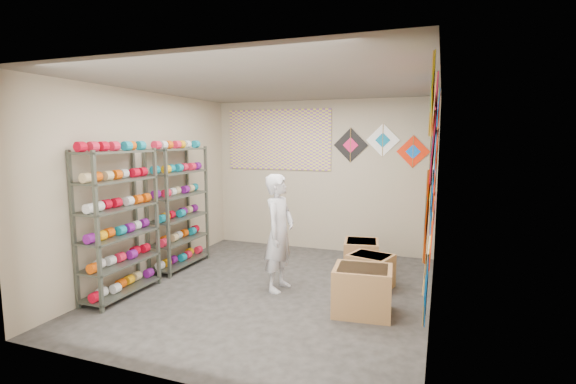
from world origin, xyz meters
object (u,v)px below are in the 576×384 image
at_px(shelf_rack_back, 179,208).
at_px(carton_a, 362,290).
at_px(shopkeeper, 279,233).
at_px(carton_b, 370,271).
at_px(carton_c, 361,256).
at_px(shelf_rack_front, 119,224).

distance_m(shelf_rack_back, carton_a, 3.21).
xyz_separation_m(shopkeeper, carton_b, (1.14, 0.51, -0.56)).
height_order(shopkeeper, carton_c, shopkeeper).
relative_size(shelf_rack_back, carton_a, 2.88).
bearing_deg(carton_a, carton_b, 87.43).
distance_m(carton_a, carton_b, 0.91).
distance_m(shelf_rack_front, shopkeeper, 2.06).
xyz_separation_m(shopkeeper, carton_c, (0.90, 1.11, -0.54)).
height_order(shelf_rack_back, carton_b, shelf_rack_back).
distance_m(shopkeeper, carton_c, 1.53).
bearing_deg(shopkeeper, carton_b, -61.63).
height_order(shopkeeper, carton_b, shopkeeper).
height_order(shelf_rack_back, shopkeeper, shelf_rack_back).
bearing_deg(shelf_rack_front, carton_b, 25.51).
bearing_deg(shelf_rack_back, carton_b, 2.37).
xyz_separation_m(shelf_rack_front, carton_c, (2.75, 2.03, -0.71)).
bearing_deg(carton_b, carton_c, 127.86).
height_order(shelf_rack_front, shelf_rack_back, same).
bearing_deg(carton_a, shopkeeper, 155.93).
relative_size(shelf_rack_front, carton_c, 3.41).
xyz_separation_m(shelf_rack_back, carton_a, (3.03, -0.78, -0.68)).
bearing_deg(shopkeeper, carton_c, -34.84).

